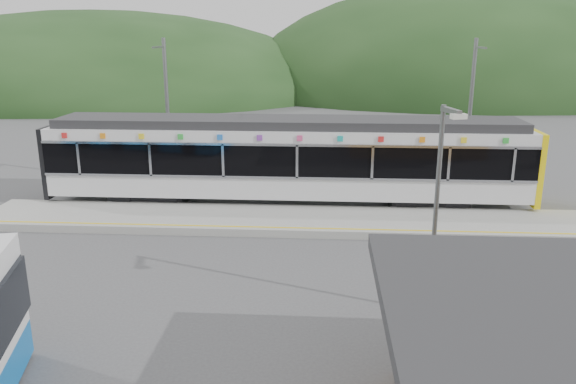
{
  "coord_description": "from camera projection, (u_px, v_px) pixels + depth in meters",
  "views": [
    {
      "loc": [
        0.41,
        -17.43,
        7.17
      ],
      "look_at": [
        -0.81,
        1.0,
        1.95
      ],
      "focal_mm": 35.0,
      "sensor_mm": 36.0,
      "label": 1
    }
  ],
  "objects": [
    {
      "name": "ground",
      "position": [
        310.0,
        257.0,
        18.71
      ],
      "size": [
        120.0,
        120.0,
        0.0
      ],
      "primitive_type": "plane",
      "color": "#4C4C4F",
      "rests_on": "ground"
    },
    {
      "name": "yellow_line",
      "position": [
        312.0,
        228.0,
        20.55
      ],
      "size": [
        26.0,
        0.1,
        0.01
      ],
      "primitive_type": "cube",
      "color": "yellow",
      "rests_on": "platform"
    },
    {
      "name": "platform",
      "position": [
        313.0,
        221.0,
        21.84
      ],
      "size": [
        26.0,
        3.2,
        0.3
      ],
      "primitive_type": "cube",
      "color": "#9E9E99",
      "rests_on": "ground"
    },
    {
      "name": "train",
      "position": [
        288.0,
        158.0,
        23.98
      ],
      "size": [
        20.44,
        3.01,
        3.74
      ],
      "color": "black",
      "rests_on": "ground"
    },
    {
      "name": "catenary_mast_east",
      "position": [
        470.0,
        114.0,
        25.5
      ],
      "size": [
        0.18,
        1.8,
        7.0
      ],
      "color": "slate",
      "rests_on": "ground"
    },
    {
      "name": "catenary_mast_west",
      "position": [
        167.0,
        111.0,
        26.38
      ],
      "size": [
        0.18,
        1.8,
        7.0
      ],
      "color": "slate",
      "rests_on": "ground"
    },
    {
      "name": "lamp_post",
      "position": [
        438.0,
        194.0,
        13.99
      ],
      "size": [
        0.38,
        1.01,
        5.52
      ],
      "rotation": [
        0.0,
        0.0,
        0.22
      ],
      "color": "slate",
      "rests_on": "ground"
    },
    {
      "name": "hills",
      "position": [
        462.0,
        212.0,
        23.4
      ],
      "size": [
        146.0,
        149.0,
        26.0
      ],
      "color": "#1E3D19",
      "rests_on": "ground"
    }
  ]
}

